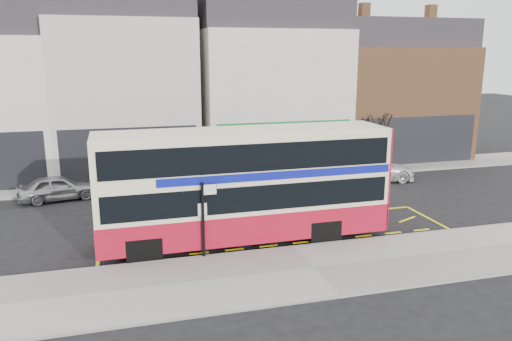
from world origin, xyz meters
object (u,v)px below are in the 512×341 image
object	(u,v)px
double_decker_bus	(245,184)
car_white	(372,169)
bus_stop_post	(204,212)
car_silver	(58,188)
street_tree_right	(379,121)
car_grey	(236,172)

from	to	relation	value
double_decker_bus	car_white	world-z (taller)	double_decker_bus
bus_stop_post	car_silver	world-z (taller)	bus_stop_post
double_decker_bus	car_silver	bearing A→B (deg)	133.45
bus_stop_post	double_decker_bus	bearing A→B (deg)	34.31
car_silver	street_tree_right	xyz separation A→B (m)	(18.53, 1.73, 2.44)
car_white	car_silver	bearing A→B (deg)	98.73
double_decker_bus	car_silver	size ratio (longest dim) A/B	2.93
car_grey	bus_stop_post	bearing A→B (deg)	173.29
bus_stop_post	car_grey	distance (m)	10.71
car_grey	car_white	distance (m)	7.81
double_decker_bus	car_grey	bearing A→B (deg)	78.67
bus_stop_post	car_silver	size ratio (longest dim) A/B	0.72
bus_stop_post	car_grey	size ratio (longest dim) A/B	0.66
car_white	double_decker_bus	bearing A→B (deg)	138.72
double_decker_bus	car_grey	size ratio (longest dim) A/B	2.70
car_silver	street_tree_right	size ratio (longest dim) A/B	0.83
double_decker_bus	bus_stop_post	bearing A→B (deg)	-143.64
bus_stop_post	car_white	size ratio (longest dim) A/B	0.57
street_tree_right	car_silver	bearing A→B (deg)	-174.67
double_decker_bus	street_tree_right	world-z (taller)	street_tree_right
double_decker_bus	car_grey	world-z (taller)	double_decker_bus
car_silver	car_grey	world-z (taller)	car_grey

